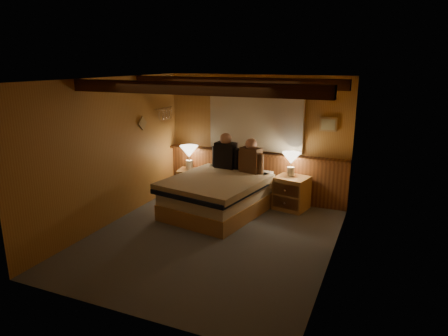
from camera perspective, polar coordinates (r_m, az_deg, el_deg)
The scene contains 19 objects.
floor at distance 6.26m, azimuth -1.86°, elevation -9.94°, with size 4.20×4.20×0.00m, color #4E555D.
ceiling at distance 5.68m, azimuth -2.06°, elevation 12.58°, with size 4.20×4.20×0.00m, color #D7A350.
wall_back at distance 7.76m, azimuth 4.63°, elevation 4.29°, with size 3.60×3.60×0.00m, color #AF823F.
wall_left at distance 6.80m, azimuth -15.86°, elevation 2.21°, with size 4.20×4.20×0.00m, color #AF823F.
wall_right at distance 5.37m, azimuth 15.73°, elevation -1.13°, with size 4.20×4.20×0.00m, color #AF823F.
wall_front at distance 4.14m, azimuth -14.41°, elevation -5.89°, with size 3.60×3.60×0.00m, color #AF823F.
wainscot at distance 7.87m, azimuth 4.37°, elevation -0.91°, with size 3.60×0.23×0.94m.
curtain_window at distance 7.64m, azimuth 4.51°, elevation 6.57°, with size 2.18×0.09×1.11m.
ceiling_beams at distance 5.82m, azimuth -1.42°, elevation 11.76°, with size 3.60×1.65×0.16m.
coat_rail at distance 7.94m, azimuth -8.50°, elevation 7.83°, with size 0.05×0.55×0.24m.
framed_print at distance 7.37m, azimuth 14.67°, elevation 6.04°, with size 0.30×0.04×0.25m.
bed at distance 7.13m, azimuth -0.80°, elevation -3.80°, with size 1.77×2.13×0.65m.
nightstand_left at distance 8.18m, azimuth -4.82°, elevation -1.96°, with size 0.54×0.50×0.51m.
nightstand_right at distance 7.42m, azimuth 9.62°, elevation -3.53°, with size 0.65×0.60×0.61m.
lamp_left at distance 8.06m, azimuth -5.01°, elevation 2.17°, with size 0.37×0.37×0.48m.
lamp_right at distance 7.31m, azimuth 9.57°, elevation 1.19°, with size 0.33×0.33×0.44m.
person_left at distance 7.63m, azimuth 0.25°, elevation 2.08°, with size 0.58×0.26×0.70m.
person_right at distance 7.35m, azimuth 3.86°, elevation 1.38°, with size 0.53×0.30×0.66m.
duffel_bag at distance 7.75m, azimuth -3.37°, elevation -3.62°, with size 0.55×0.36×0.38m.
Camera 1 is at (2.41, -5.14, 2.65)m, focal length 32.00 mm.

